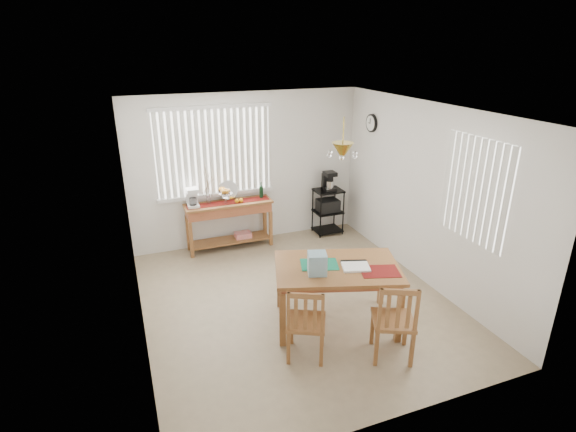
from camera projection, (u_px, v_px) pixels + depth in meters
name	position (u px, v px, depth m)	size (l,w,h in m)	color
ground	(296.00, 301.00, 6.20)	(4.00, 4.50, 0.01)	tan
room_shell	(296.00, 184.00, 5.60)	(4.20, 4.70, 2.70)	white
sideboard	(229.00, 214.00, 7.60)	(1.47, 0.41, 0.83)	brown
sideboard_items	(213.00, 197.00, 7.41)	(1.39, 0.35, 0.63)	maroon
wire_cart	(328.00, 207.00, 8.24)	(0.50, 0.40, 0.84)	black
cart_items	(329.00, 181.00, 8.07)	(0.20, 0.24, 0.35)	black
dining_table	(337.00, 273.00, 5.48)	(1.72, 1.38, 0.80)	brown
table_items	(327.00, 264.00, 5.28)	(1.12, 0.86, 0.26)	#157654
chair_left	(306.00, 323.00, 4.95)	(0.57, 0.57, 0.92)	brown
chair_right	(394.00, 321.00, 4.94)	(0.60, 0.60, 0.97)	brown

